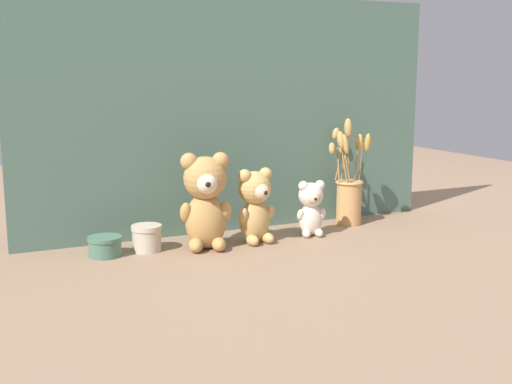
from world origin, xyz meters
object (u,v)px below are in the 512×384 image
at_px(teddy_bear_large, 206,199).
at_px(teddy_bear_small, 311,207).
at_px(decorative_tin_short, 105,246).
at_px(teddy_bear_medium, 256,204).
at_px(decorative_tin_tall, 147,238).
at_px(flower_vase, 349,190).

xyz_separation_m(teddy_bear_large, teddy_bear_small, (0.34, 0.01, -0.05)).
relative_size(teddy_bear_large, decorative_tin_short, 2.96).
bearing_deg(teddy_bear_medium, teddy_bear_large, -179.45).
height_order(teddy_bear_medium, decorative_tin_tall, teddy_bear_medium).
relative_size(teddy_bear_small, decorative_tin_tall, 2.01).
relative_size(flower_vase, decorative_tin_tall, 4.12).
xyz_separation_m(teddy_bear_large, decorative_tin_tall, (-0.16, 0.05, -0.10)).
height_order(teddy_bear_large, flower_vase, flower_vase).
bearing_deg(decorative_tin_short, flower_vase, 3.00).
relative_size(teddy_bear_medium, flower_vase, 0.63).
bearing_deg(decorative_tin_short, teddy_bear_large, -9.11).
bearing_deg(decorative_tin_short, decorative_tin_tall, 2.13).
xyz_separation_m(teddy_bear_small, decorative_tin_short, (-0.61, 0.04, -0.06)).
relative_size(decorative_tin_tall, decorative_tin_short, 0.92).
relative_size(teddy_bear_large, decorative_tin_tall, 3.23).
bearing_deg(teddy_bear_medium, decorative_tin_short, 174.35).
bearing_deg(decorative_tin_short, teddy_bear_medium, -5.65).
relative_size(teddy_bear_medium, decorative_tin_tall, 2.59).
xyz_separation_m(teddy_bear_large, flower_vase, (0.52, 0.09, -0.03)).
distance_m(flower_vase, decorative_tin_short, 0.80).
bearing_deg(decorative_tin_tall, decorative_tin_short, -177.87).
bearing_deg(flower_vase, teddy_bear_medium, -167.18).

